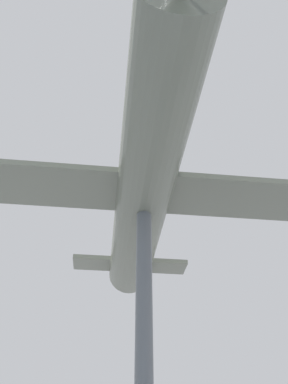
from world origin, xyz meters
name	(u,v)px	position (x,y,z in m)	size (l,w,h in m)	color
support_pylon_central	(144,356)	(0.00, 0.00, 3.72)	(0.41, 0.41, 7.45)	slate
suspended_airplane	(145,189)	(-0.04, 0.14, 8.27)	(14.04, 12.76, 2.74)	slate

